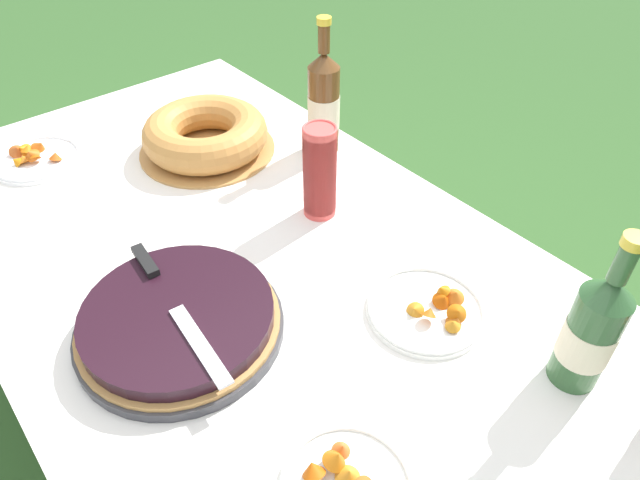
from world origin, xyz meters
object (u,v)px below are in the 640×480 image
object	(u,v)px
bundt_cake	(206,134)
snack_plate_right	(35,158)
berry_tart	(179,321)
cup_stack	(319,172)
cider_bottle_amber	(324,103)
serving_knife	(169,297)
cider_bottle_green	(591,331)
snack_plate_left	(429,309)

from	to	relation	value
bundt_cake	snack_plate_right	distance (m)	0.43
berry_tart	cup_stack	xyz separation A→B (m)	(-0.11, 0.41, 0.08)
cider_bottle_amber	snack_plate_right	distance (m)	0.73
serving_knife	cider_bottle_amber	xyz separation A→B (m)	(-0.28, 0.59, 0.07)
cup_stack	cider_bottle_amber	xyz separation A→B (m)	(-0.20, 0.18, 0.02)
cider_bottle_green	snack_plate_right	size ratio (longest dim) A/B	1.42
snack_plate_right	cider_bottle_green	bearing A→B (deg)	20.47
cup_stack	cider_bottle_amber	size ratio (longest dim) A/B	0.63
serving_knife	cup_stack	world-z (taller)	cup_stack
cup_stack	snack_plate_left	world-z (taller)	cup_stack
berry_tart	cider_bottle_amber	size ratio (longest dim) A/B	1.09
bundt_cake	cider_bottle_green	world-z (taller)	cider_bottle_green
cider_bottle_green	cider_bottle_amber	size ratio (longest dim) A/B	0.90
snack_plate_left	cider_bottle_amber	bearing A→B (deg)	158.59
snack_plate_right	serving_knife	bearing A→B (deg)	0.64
berry_tart	cider_bottle_green	distance (m)	0.68
berry_tart	cup_stack	size ratio (longest dim) A/B	1.71
bundt_cake	cider_bottle_green	xyz separation A→B (m)	(0.99, 0.10, 0.06)
bundt_cake	cider_bottle_amber	size ratio (longest dim) A/B	1.02
cup_stack	cider_bottle_green	xyz separation A→B (m)	(0.61, 0.04, 0.01)
bundt_cake	cup_stack	size ratio (longest dim) A/B	1.61
bundt_cake	cup_stack	bearing A→B (deg)	8.59
cup_stack	snack_plate_right	xyz separation A→B (m)	(-0.61, -0.42, -0.09)
cider_bottle_green	snack_plate_left	size ratio (longest dim) A/B	1.39
bundt_cake	cup_stack	xyz separation A→B (m)	(0.38, 0.06, 0.06)
cup_stack	snack_plate_left	size ratio (longest dim) A/B	0.98
snack_plate_left	snack_plate_right	bearing A→B (deg)	-158.93
cider_bottle_green	cup_stack	bearing A→B (deg)	-176.37
berry_tart	snack_plate_right	distance (m)	0.72
bundt_cake	cider_bottle_amber	distance (m)	0.31
bundt_cake	snack_plate_left	distance (m)	0.74
bundt_cake	serving_knife	bearing A→B (deg)	-37.37
serving_knife	snack_plate_right	xyz separation A→B (m)	(-0.69, -0.01, -0.05)
serving_knife	cider_bottle_green	distance (m)	0.69
cider_bottle_amber	snack_plate_left	bearing A→B (deg)	-21.41
snack_plate_left	snack_plate_right	xyz separation A→B (m)	(-0.97, -0.38, 0.00)
serving_knife	snack_plate_left	xyz separation A→B (m)	(0.28, 0.37, -0.05)
berry_tart	serving_knife	bearing A→B (deg)	174.39
serving_knife	snack_plate_right	world-z (taller)	serving_knife
berry_tart	serving_knife	distance (m)	0.05
cider_bottle_amber	snack_plate_left	xyz separation A→B (m)	(0.56, -0.22, -0.12)
serving_knife	cider_bottle_amber	distance (m)	0.65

